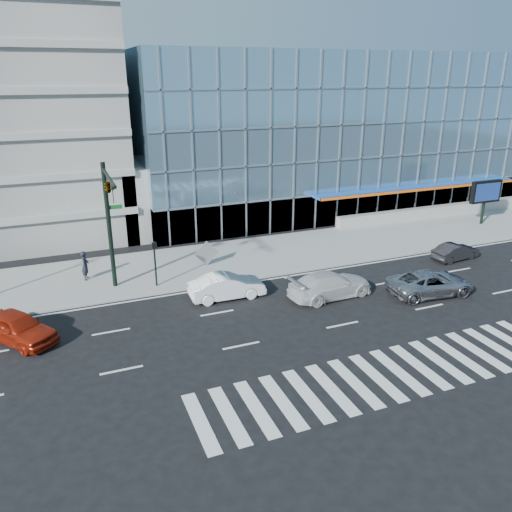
{
  "coord_description": "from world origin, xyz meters",
  "views": [
    {
      "loc": [
        -13.71,
        -25.04,
        13.08
      ],
      "look_at": [
        -2.34,
        3.0,
        2.02
      ],
      "focal_mm": 35.0,
      "sensor_mm": 36.0,
      "label": 1
    }
  ],
  "objects_px": {
    "traffic_signal": "(109,200)",
    "dark_sedan": "(455,252)",
    "pedestrian": "(85,265)",
    "red_sedan": "(17,327)",
    "white_suv": "(330,285)",
    "white_sedan": "(227,286)",
    "ped_signal_post": "(155,257)",
    "marquee_sign": "(486,192)",
    "silver_suv": "(430,283)",
    "tilted_panel": "(207,253)"
  },
  "relations": [
    {
      "from": "white_sedan",
      "to": "tilted_panel",
      "type": "height_order",
      "value": "tilted_panel"
    },
    {
      "from": "marquee_sign",
      "to": "white_suv",
      "type": "distance_m",
      "value": 22.54
    },
    {
      "from": "traffic_signal",
      "to": "tilted_panel",
      "type": "height_order",
      "value": "traffic_signal"
    },
    {
      "from": "white_suv",
      "to": "pedestrian",
      "type": "bearing_deg",
      "value": 54.22
    },
    {
      "from": "white_suv",
      "to": "pedestrian",
      "type": "distance_m",
      "value": 16.15
    },
    {
      "from": "traffic_signal",
      "to": "white_suv",
      "type": "distance_m",
      "value": 14.27
    },
    {
      "from": "dark_sedan",
      "to": "white_suv",
      "type": "bearing_deg",
      "value": 93.97
    },
    {
      "from": "marquee_sign",
      "to": "dark_sedan",
      "type": "distance_m",
      "value": 11.01
    },
    {
      "from": "ped_signal_post",
      "to": "white_suv",
      "type": "bearing_deg",
      "value": -29.06
    },
    {
      "from": "marquee_sign",
      "to": "pedestrian",
      "type": "bearing_deg",
      "value": -179.71
    },
    {
      "from": "silver_suv",
      "to": "ped_signal_post",
      "type": "bearing_deg",
      "value": 70.36
    },
    {
      "from": "white_sedan",
      "to": "pedestrian",
      "type": "height_order",
      "value": "pedestrian"
    },
    {
      "from": "tilted_panel",
      "to": "pedestrian",
      "type": "bearing_deg",
      "value": 172.16
    },
    {
      "from": "white_suv",
      "to": "dark_sedan",
      "type": "bearing_deg",
      "value": -84.27
    },
    {
      "from": "traffic_signal",
      "to": "dark_sedan",
      "type": "distance_m",
      "value": 25.0
    },
    {
      "from": "white_sedan",
      "to": "silver_suv",
      "type": "bearing_deg",
      "value": -107.68
    },
    {
      "from": "silver_suv",
      "to": "dark_sedan",
      "type": "bearing_deg",
      "value": -48.52
    },
    {
      "from": "ped_signal_post",
      "to": "red_sedan",
      "type": "xyz_separation_m",
      "value": [
        -8.05,
        -4.14,
        -1.34
      ]
    },
    {
      "from": "silver_suv",
      "to": "white_suv",
      "type": "relative_size",
      "value": 0.99
    },
    {
      "from": "marquee_sign",
      "to": "silver_suv",
      "type": "relative_size",
      "value": 0.73
    },
    {
      "from": "ped_signal_post",
      "to": "pedestrian",
      "type": "xyz_separation_m",
      "value": [
        -4.13,
        2.87,
        -1.0
      ]
    },
    {
      "from": "marquee_sign",
      "to": "dark_sedan",
      "type": "height_order",
      "value": "marquee_sign"
    },
    {
      "from": "marquee_sign",
      "to": "red_sedan",
      "type": "relative_size",
      "value": 0.86
    },
    {
      "from": "traffic_signal",
      "to": "tilted_panel",
      "type": "xyz_separation_m",
      "value": [
        6.58,
        2.69,
        -5.1
      ]
    },
    {
      "from": "traffic_signal",
      "to": "dark_sedan",
      "type": "xyz_separation_m",
      "value": [
        24.23,
        -2.77,
        -5.53
      ]
    },
    {
      "from": "traffic_signal",
      "to": "marquee_sign",
      "type": "bearing_deg",
      "value": 5.92
    },
    {
      "from": "ped_signal_post",
      "to": "white_sedan",
      "type": "relative_size",
      "value": 0.64
    },
    {
      "from": "ped_signal_post",
      "to": "white_suv",
      "type": "xyz_separation_m",
      "value": [
        9.73,
        -5.41,
        -1.34
      ]
    },
    {
      "from": "ped_signal_post",
      "to": "marquee_sign",
      "type": "relative_size",
      "value": 0.75
    },
    {
      "from": "white_suv",
      "to": "pedestrian",
      "type": "relative_size",
      "value": 2.79
    },
    {
      "from": "marquee_sign",
      "to": "white_suv",
      "type": "xyz_separation_m",
      "value": [
        -20.77,
        -8.46,
        -2.27
      ]
    },
    {
      "from": "pedestrian",
      "to": "ped_signal_post",
      "type": "bearing_deg",
      "value": -109.33
    },
    {
      "from": "traffic_signal",
      "to": "red_sedan",
      "type": "relative_size",
      "value": 1.71
    },
    {
      "from": "dark_sedan",
      "to": "tilted_panel",
      "type": "distance_m",
      "value": 18.48
    },
    {
      "from": "ped_signal_post",
      "to": "tilted_panel",
      "type": "relative_size",
      "value": 2.31
    },
    {
      "from": "traffic_signal",
      "to": "marquee_sign",
      "type": "distance_m",
      "value": 33.32
    },
    {
      "from": "dark_sedan",
      "to": "pedestrian",
      "type": "bearing_deg",
      "value": 70.21
    },
    {
      "from": "traffic_signal",
      "to": "white_suv",
      "type": "relative_size",
      "value": 1.45
    },
    {
      "from": "white_sedan",
      "to": "tilted_panel",
      "type": "xyz_separation_m",
      "value": [
        0.35,
        5.48,
        0.3
      ]
    },
    {
      "from": "red_sedan",
      "to": "pedestrian",
      "type": "relative_size",
      "value": 2.36
    },
    {
      "from": "ped_signal_post",
      "to": "dark_sedan",
      "type": "height_order",
      "value": "ped_signal_post"
    },
    {
      "from": "white_sedan",
      "to": "red_sedan",
      "type": "distance_m",
      "value": 11.82
    },
    {
      "from": "white_sedan",
      "to": "tilted_panel",
      "type": "bearing_deg",
      "value": -1.67
    },
    {
      "from": "pedestrian",
      "to": "red_sedan",
      "type": "bearing_deg",
      "value": 166.29
    },
    {
      "from": "marquee_sign",
      "to": "dark_sedan",
      "type": "bearing_deg",
      "value": -144.77
    },
    {
      "from": "pedestrian",
      "to": "tilted_panel",
      "type": "height_order",
      "value": "pedestrian"
    },
    {
      "from": "silver_suv",
      "to": "red_sedan",
      "type": "height_order",
      "value": "red_sedan"
    },
    {
      "from": "red_sedan",
      "to": "tilted_panel",
      "type": "distance_m",
      "value": 13.75
    },
    {
      "from": "marquee_sign",
      "to": "pedestrian",
      "type": "distance_m",
      "value": 34.69
    },
    {
      "from": "silver_suv",
      "to": "tilted_panel",
      "type": "height_order",
      "value": "tilted_panel"
    }
  ]
}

